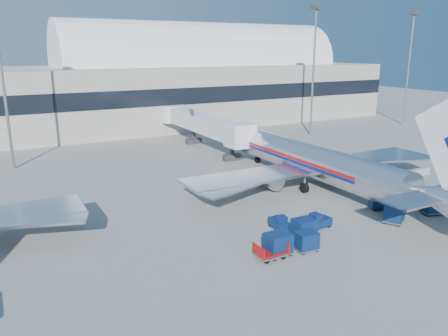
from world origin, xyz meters
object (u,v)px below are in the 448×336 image
airliner_main (318,162)px  tug_right (382,202)px  tug_lead (318,221)px  cart_train_c (278,244)px  cart_train_a (304,228)px  cart_solo_near (395,212)px  tug_left (279,223)px  cart_solo_far (434,204)px  mast_east (314,52)px  mast_far_east (410,52)px  cart_train_b (307,241)px  barrier_far (421,172)px  jetbridge_near (199,122)px  barrier_mid (402,175)px  barrier_near (383,179)px  cart_open_red (271,253)px

airliner_main → tug_right: 9.03m
tug_lead → cart_train_c: size_ratio=1.09×
cart_train_a → cart_solo_near: size_ratio=0.75×
tug_left → tug_lead: bearing=-105.6°
tug_right → cart_solo_near: 3.47m
tug_left → cart_solo_far: 15.74m
cart_solo_near → mast_east: bearing=32.7°
mast_far_east → cart_train_c: size_ratio=10.89×
cart_train_c → cart_train_b: bearing=-10.7°
airliner_main → cart_solo_far: (4.16, -11.99, -1.92)m
barrier_far → airliner_main: bearing=170.3°
cart_train_b → cart_solo_near: 10.71m
jetbridge_near → mast_east: 24.91m
jetbridge_near → tug_lead: jetbridge_near is taller
cart_train_c → barrier_far: bearing=16.7°
airliner_main → barrier_mid: (11.30, -2.51, -2.48)m
barrier_mid → cart_train_a: cart_train_a is taller
mast_east → cart_train_c: 52.57m
tug_lead → cart_train_a: bearing=-162.0°
barrier_near → tug_right: 9.52m
airliner_main → cart_train_a: size_ratio=19.46×
barrier_mid → cart_train_c: cart_train_c is taller
airliner_main → tug_lead: size_ratio=16.48×
barrier_mid → cart_solo_far: bearing=-127.0°
cart_train_b → cart_train_c: (-2.47, 0.38, 0.14)m
cart_open_red → airliner_main: bearing=39.7°
tug_right → tug_left: tug_right is taller
jetbridge_near → mast_east: mast_east is taller
cart_solo_near → cart_solo_far: (5.07, -0.25, 0.04)m
barrier_mid → cart_solo_far: cart_solo_far is taller
jetbridge_near → cart_solo_near: jetbridge_near is taller
barrier_mid → tug_lead: (-19.11, -6.94, 0.20)m
jetbridge_near → cart_open_red: (-12.39, -38.52, -3.48)m
airliner_main → tug_right: bearing=-84.8°
barrier_near → barrier_mid: 3.30m
barrier_near → cart_open_red: bearing=-156.9°
tug_right → barrier_mid: bearing=56.5°
cart_open_red → tug_lead: bearing=21.8°
cart_train_a → tug_right: bearing=9.8°
airliner_main → cart_train_c: size_ratio=17.96×
airliner_main → jetbridge_near: (-2.40, 26.30, 1.00)m
mast_far_east → barrier_far: mast_far_east is taller
tug_lead → cart_solo_far: (11.97, -2.55, 0.36)m
jetbridge_near → cart_open_red: bearing=-107.8°
cart_train_a → cart_solo_near: bearing=-6.9°
airliner_main → barrier_mid: 11.84m
cart_train_c → cart_solo_far: 18.22m
jetbridge_near → cart_train_a: (-7.87, -36.77, -3.04)m
mast_far_east → barrier_near: (-37.00, -28.00, -14.34)m
cart_train_c → mast_east: bearing=46.0°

